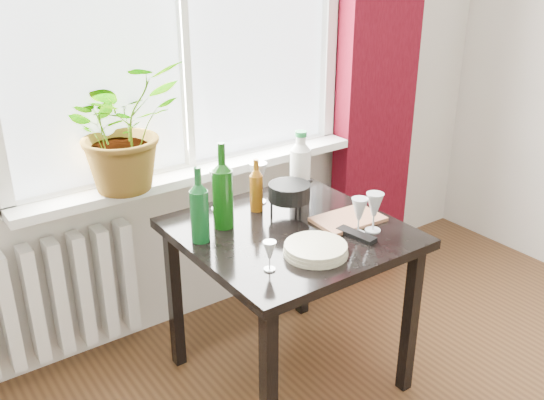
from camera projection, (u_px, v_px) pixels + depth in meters
windowsill at (196, 172)px, 2.83m from camera, size 1.72×0.20×0.04m
curtain at (380, 47)px, 3.22m from camera, size 0.50×0.12×2.56m
radiator at (46, 301)px, 2.64m from camera, size 0.80×0.10×0.55m
table at (290, 249)px, 2.51m from camera, size 0.85×0.85×0.74m
potted_plant at (122, 126)px, 2.50m from camera, size 0.55×0.49×0.54m
wine_bottle_left at (199, 204)px, 2.32m from camera, size 0.09×0.09×0.31m
wine_bottle_right at (222, 185)px, 2.42m from camera, size 0.10×0.10×0.37m
bottle_amber at (256, 185)px, 2.60m from camera, size 0.08×0.08×0.24m
cleaning_bottle at (300, 164)px, 2.70m from camera, size 0.11×0.11×0.33m
wineglass_front_right at (359, 216)px, 2.40m from camera, size 0.08×0.08×0.16m
wineglass_far_right at (374, 212)px, 2.42m from camera, size 0.08×0.08×0.17m
wineglass_back_center at (258, 182)px, 2.68m from camera, size 0.10×0.10×0.19m
wineglass_back_left at (219, 189)px, 2.61m from camera, size 0.10×0.10×0.19m
wineglass_front_left at (270, 256)px, 2.14m from camera, size 0.05×0.05×0.11m
plate_stack at (316, 249)px, 2.27m from camera, size 0.27×0.27×0.04m
fondue_pot at (289, 199)px, 2.58m from camera, size 0.26×0.25×0.14m
tv_remote at (356, 235)px, 2.40m from camera, size 0.08×0.18×0.02m
cutting_board at (348, 219)px, 2.54m from camera, size 0.29×0.20×0.02m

